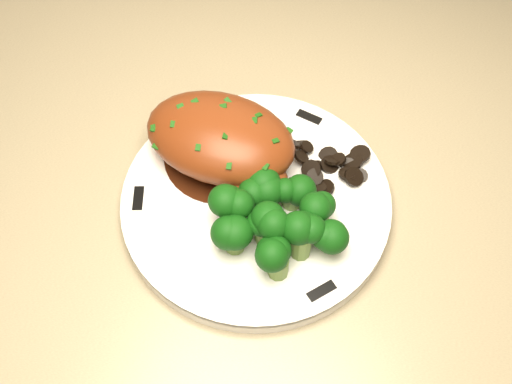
% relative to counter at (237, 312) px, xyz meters
% --- Properties ---
extents(counter, '(2.12, 0.70, 1.04)m').
position_rel_counter_xyz_m(counter, '(0.00, 0.00, 0.00)').
color(counter, brown).
rests_on(counter, ground).
extents(plate, '(0.30, 0.30, 0.02)m').
position_rel_counter_xyz_m(plate, '(0.05, -0.07, 0.46)').
color(plate, white).
rests_on(plate, counter).
extents(rim_accent_0, '(0.03, 0.02, 0.00)m').
position_rel_counter_xyz_m(rim_accent_0, '(0.08, 0.04, 0.47)').
color(rim_accent_0, black).
rests_on(rim_accent_0, plate).
extents(rim_accent_1, '(0.02, 0.03, 0.00)m').
position_rel_counter_xyz_m(rim_accent_1, '(-0.06, -0.09, 0.47)').
color(rim_accent_1, black).
rests_on(rim_accent_1, plate).
extents(rim_accent_2, '(0.03, 0.03, 0.00)m').
position_rel_counter_xyz_m(rim_accent_2, '(0.13, -0.14, 0.47)').
color(rim_accent_2, black).
rests_on(rim_accent_2, plate).
extents(gravy_pool, '(0.11, 0.11, 0.00)m').
position_rel_counter_xyz_m(gravy_pool, '(0.00, -0.03, 0.47)').
color(gravy_pool, black).
rests_on(gravy_pool, plate).
extents(chicken_breast, '(0.16, 0.11, 0.06)m').
position_rel_counter_xyz_m(chicken_breast, '(0.01, -0.03, 0.50)').
color(chicken_breast, brown).
rests_on(chicken_breast, plate).
extents(mushroom_pile, '(0.08, 0.06, 0.02)m').
position_rel_counter_xyz_m(mushroom_pile, '(0.10, -0.02, 0.48)').
color(mushroom_pile, black).
rests_on(mushroom_pile, plate).
extents(broccoli_florets, '(0.12, 0.10, 0.04)m').
position_rel_counter_xyz_m(broccoli_florets, '(0.08, -0.10, 0.50)').
color(broccoli_florets, olive).
rests_on(broccoli_florets, plate).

